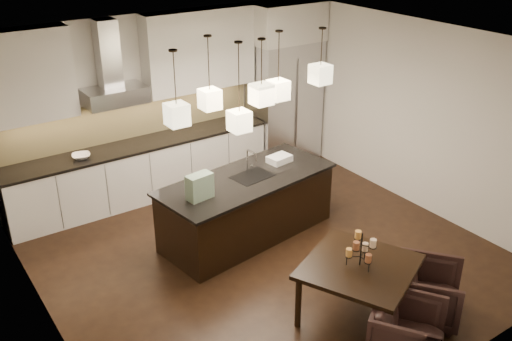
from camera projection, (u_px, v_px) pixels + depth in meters
floor at (264, 254)px, 7.65m from camera, size 5.50×5.50×0.02m
ceiling at (266, 44)px, 6.45m from camera, size 5.50×5.50×0.02m
wall_back at (165, 100)px, 9.11m from camera, size 5.50×0.02×2.80m
wall_front at (447, 263)px, 4.99m from camera, size 5.50×0.02×2.80m
wall_left at (38, 222)px, 5.63m from camera, size 0.02×5.50×2.80m
wall_right at (416, 115)px, 8.47m from camera, size 0.02×5.50×2.80m
refrigerator at (284, 102)px, 10.04m from camera, size 1.20×0.72×2.15m
fridge_panel at (286, 22)px, 9.45m from camera, size 1.26×0.72×0.65m
lower_cabinets at (143, 171)px, 8.95m from camera, size 4.21×0.62×0.88m
countertop at (140, 144)px, 8.75m from camera, size 4.21×0.66×0.04m
backsplash at (130, 118)px, 8.84m from camera, size 4.21×0.02×0.63m
upper_cab_left at (25, 76)px, 7.56m from camera, size 1.25×0.35×1.25m
upper_cab_right at (199, 50)px, 8.92m from camera, size 1.85×0.35×1.25m
hood_canopy at (115, 96)px, 8.29m from camera, size 0.90×0.52×0.24m
hood_chimney at (108, 53)px, 8.12m from camera, size 0.30×0.28×0.96m
fruit_bowl at (81, 156)px, 8.21m from camera, size 0.32×0.32×0.06m
island_body at (247, 208)px, 7.91m from camera, size 2.53×1.29×0.85m
island_top at (247, 179)px, 7.72m from camera, size 2.62×1.38×0.04m
faucet at (247, 161)px, 7.76m from camera, size 0.13×0.24×0.37m
tote_bag at (200, 187)px, 7.10m from camera, size 0.35×0.22×0.33m
food_container at (279, 159)px, 8.16m from camera, size 0.36×0.28×0.10m
dining_table at (357, 291)px, 6.35m from camera, size 1.51×1.51×0.68m
candelabra at (361, 249)px, 6.12m from camera, size 0.44×0.44×0.40m
candle_a at (365, 247)px, 6.24m from camera, size 0.09×0.09×0.09m
candle_b at (349, 252)px, 6.14m from camera, size 0.09×0.09×0.09m
candle_c at (368, 258)px, 6.04m from camera, size 0.09×0.09×0.09m
candle_d at (358, 235)px, 6.19m from camera, size 0.09×0.09×0.09m
candle_e at (356, 246)px, 5.99m from camera, size 0.09×0.09×0.09m
candle_f at (373, 243)px, 6.04m from camera, size 0.09×0.09×0.09m
armchair_left at (407, 332)px, 5.76m from camera, size 0.97×0.97×0.65m
armchair_right at (428, 292)px, 6.35m from camera, size 1.01×1.01×0.66m
pendant_a at (177, 114)px, 6.58m from camera, size 0.24×0.24×0.26m
pendant_b at (210, 99)px, 7.30m from camera, size 0.24×0.24×0.26m
pendant_c at (261, 94)px, 7.08m from camera, size 0.24×0.24×0.26m
pendant_d at (278, 90)px, 7.55m from camera, size 0.24×0.24×0.26m
pendant_e at (320, 74)px, 7.65m from camera, size 0.24×0.24×0.26m
pendant_f at (239, 121)px, 7.06m from camera, size 0.24×0.24×0.26m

